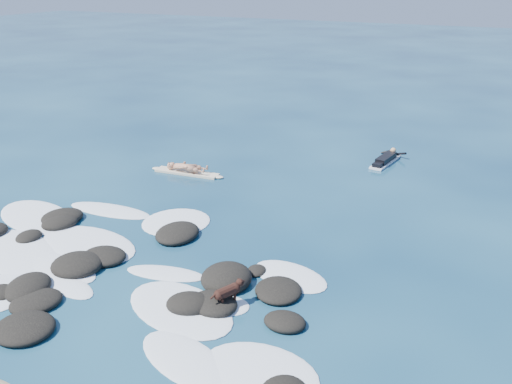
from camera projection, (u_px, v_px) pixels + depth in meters
The scene contains 6 objects.
ground at pixel (168, 259), 16.95m from camera, with size 160.00×160.00×0.00m, color #0A2642.
reef_rocks at pixel (121, 271), 16.07m from camera, with size 13.86×7.71×0.63m.
breaking_foam at pixel (106, 265), 16.60m from camera, with size 14.01×8.65×0.12m.
standing_surfer_rig at pixel (186, 157), 23.71m from camera, with size 3.36×0.79×1.91m.
paddling_surfer_rig at pixel (386, 159), 25.29m from camera, with size 1.22×2.74×0.47m.
dog at pixel (229, 291), 14.38m from camera, with size 0.58×1.06×0.72m.
Camera 1 is at (8.92, -12.40, 8.07)m, focal length 40.00 mm.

